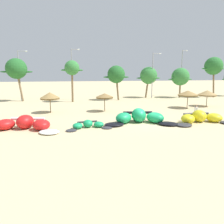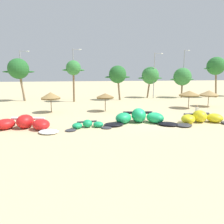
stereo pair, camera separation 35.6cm
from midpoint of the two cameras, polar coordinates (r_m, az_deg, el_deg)
name	(u,v)px [view 2 (the right image)]	position (r m, az deg, el deg)	size (l,w,h in m)	color
ground_plane	(146,123)	(23.22, 9.68, -3.01)	(260.00, 260.00, 0.00)	#C6B284
kite_far_left	(23,124)	(21.96, -22.86, -3.07)	(7.96, 4.73, 1.37)	white
kite_left	(88,125)	(20.97, -6.19, -3.55)	(4.86, 2.35, 0.77)	#333338
kite_left_of_center	(139,118)	(23.01, 7.98, -1.54)	(8.18, 4.45, 1.58)	black
kite_center	(202,118)	(24.98, 23.85, -1.60)	(7.42, 3.45, 1.35)	#333338
beach_umbrella_near_van	(51,96)	(29.87, -16.25, 4.35)	(2.71, 2.71, 2.87)	brown
beach_umbrella_middle	(105,96)	(29.59, -1.54, 4.49)	(2.53, 2.53, 2.62)	brown
beach_umbrella_near_palms	(189,93)	(34.59, 20.82, 4.83)	(3.15, 3.15, 2.78)	brown
beach_umbrella_outermost	(209,93)	(37.74, 25.44, 4.71)	(3.06, 3.06, 2.68)	brown
person_near_kites	(197,112)	(27.01, 22.67, 0.00)	(0.36, 0.24, 1.62)	#383842
palm_leftmost	(18,69)	(44.68, -24.20, 10.78)	(5.94, 3.96, 8.31)	#7F6647
palm_left	(73,69)	(40.41, -10.35, 11.72)	(4.18, 2.78, 7.86)	brown
palm_left_of_gap	(118,75)	(42.52, 1.80, 10.26)	(5.34, 3.56, 7.02)	brown
palm_center_left	(150,76)	(47.74, 10.73, 9.83)	(5.74, 3.83, 6.90)	brown
palm_center_right	(182,77)	(49.53, 19.04, 9.15)	(5.90, 3.93, 6.68)	#7F6647
palm_right_of_gap	(216,66)	(52.82, 26.93, 11.21)	(5.97, 3.98, 9.08)	brown
lamppost_west	(22,73)	(45.47, -23.34, 9.84)	(1.90, 0.24, 9.88)	gray
lamppost_west_center	(74,72)	(44.23, -10.15, 10.86)	(1.84, 0.24, 10.40)	gray
lamppost_east_center	(155,73)	(46.82, 11.94, 10.43)	(1.98, 0.24, 9.82)	gray
lamppost_east	(184,71)	(52.55, 19.39, 10.56)	(1.45, 0.24, 10.86)	gray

